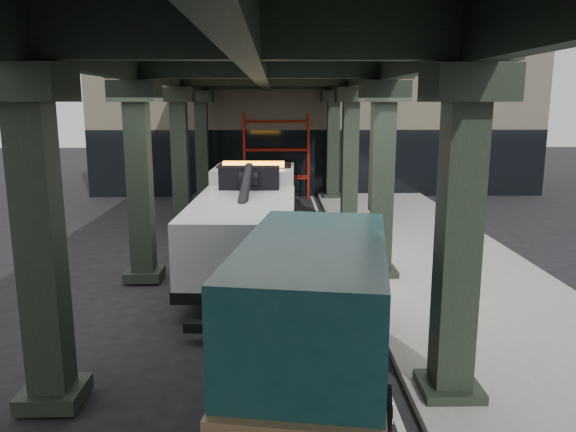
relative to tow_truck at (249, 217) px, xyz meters
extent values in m
plane|color=black|center=(0.78, -3.31, -1.40)|extent=(90.00, 90.00, 0.00)
cube|color=gray|center=(5.28, -1.31, -1.32)|extent=(5.00, 40.00, 0.15)
cube|color=silver|center=(2.48, -1.31, -1.39)|extent=(0.12, 38.00, 0.01)
cube|color=black|center=(3.38, -7.31, 1.10)|extent=(0.55, 0.55, 5.00)
cube|color=black|center=(3.38, -7.31, 3.35)|extent=(1.10, 1.10, 0.50)
cube|color=black|center=(3.38, -7.31, -1.22)|extent=(0.90, 0.90, 0.24)
cube|color=black|center=(3.38, -1.31, 1.10)|extent=(0.55, 0.55, 5.00)
cube|color=black|center=(3.38, -1.31, 3.35)|extent=(1.10, 1.10, 0.50)
cube|color=black|center=(3.38, -1.31, -1.22)|extent=(0.90, 0.90, 0.24)
cube|color=black|center=(3.38, 4.69, 1.10)|extent=(0.55, 0.55, 5.00)
cube|color=black|center=(3.38, 4.69, 3.35)|extent=(1.10, 1.10, 0.50)
cube|color=black|center=(3.38, 4.69, -1.22)|extent=(0.90, 0.90, 0.24)
cube|color=black|center=(3.38, 10.69, 1.10)|extent=(0.55, 0.55, 5.00)
cube|color=black|center=(3.38, 10.69, 3.35)|extent=(1.10, 1.10, 0.50)
cube|color=black|center=(3.38, 10.69, -1.22)|extent=(0.90, 0.90, 0.24)
cube|color=black|center=(-2.62, -7.31, 1.10)|extent=(0.55, 0.55, 5.00)
cube|color=black|center=(-2.62, -7.31, 3.35)|extent=(1.10, 1.10, 0.50)
cube|color=black|center=(-2.62, -7.31, -1.22)|extent=(0.90, 0.90, 0.24)
cube|color=black|center=(-2.62, -1.31, 1.10)|extent=(0.55, 0.55, 5.00)
cube|color=black|center=(-2.62, -1.31, 3.35)|extent=(1.10, 1.10, 0.50)
cube|color=black|center=(-2.62, -1.31, -1.22)|extent=(0.90, 0.90, 0.24)
cube|color=black|center=(-2.62, 4.69, 1.10)|extent=(0.55, 0.55, 5.00)
cube|color=black|center=(-2.62, 4.69, 3.35)|extent=(1.10, 1.10, 0.50)
cube|color=black|center=(-2.62, 4.69, -1.22)|extent=(0.90, 0.90, 0.24)
cube|color=black|center=(-2.62, 10.69, 1.10)|extent=(0.55, 0.55, 5.00)
cube|color=black|center=(-2.62, 10.69, 3.35)|extent=(1.10, 1.10, 0.50)
cube|color=black|center=(-2.62, 10.69, -1.22)|extent=(0.90, 0.90, 0.24)
cube|color=black|center=(3.38, -1.31, 4.15)|extent=(0.35, 32.00, 1.10)
cube|color=black|center=(-2.62, -1.31, 4.15)|extent=(0.35, 32.00, 1.10)
cube|color=black|center=(0.38, -1.31, 4.15)|extent=(0.35, 32.00, 1.10)
cube|color=black|center=(0.38, -1.31, 4.85)|extent=(7.40, 32.00, 0.30)
cube|color=#C6B793|center=(2.78, 16.69, 2.60)|extent=(22.00, 10.00, 8.00)
cylinder|color=#AD1D0D|center=(-0.72, 11.59, 0.60)|extent=(0.08, 0.08, 4.00)
cylinder|color=#AD1D0D|center=(-0.72, 10.79, 0.60)|extent=(0.08, 0.08, 4.00)
cylinder|color=#AD1D0D|center=(2.28, 11.59, 0.60)|extent=(0.08, 0.08, 4.00)
cylinder|color=#AD1D0D|center=(2.28, 10.79, 0.60)|extent=(0.08, 0.08, 4.00)
cylinder|color=#AD1D0D|center=(0.78, 11.59, -0.40)|extent=(3.00, 0.08, 0.08)
cylinder|color=#AD1D0D|center=(0.78, 11.59, 0.90)|extent=(3.00, 0.08, 0.08)
cylinder|color=#AD1D0D|center=(0.78, 11.59, 2.20)|extent=(3.00, 0.08, 0.08)
cube|color=black|center=(-0.02, -0.54, -0.67)|extent=(1.32, 7.80, 0.26)
cube|color=silver|center=(0.08, 2.10, 0.21)|extent=(2.52, 2.57, 1.86)
cube|color=silver|center=(0.12, 3.19, -0.31)|extent=(2.46, 0.81, 0.93)
cube|color=black|center=(0.09, 2.36, 0.72)|extent=(2.33, 1.43, 0.88)
cube|color=silver|center=(-0.06, -1.73, 0.00)|extent=(2.67, 5.27, 1.45)
cube|color=orange|center=(0.07, 1.89, 1.24)|extent=(1.87, 0.36, 0.17)
cube|color=black|center=(0.01, 0.34, 1.04)|extent=(1.68, 0.68, 0.62)
cylinder|color=black|center=(-0.06, -1.52, 0.78)|extent=(0.38, 3.63, 1.39)
cube|color=black|center=(-0.16, -4.37, -1.04)|extent=(0.36, 1.46, 0.19)
cube|color=black|center=(-0.19, -5.09, -1.09)|extent=(1.67, 0.32, 0.19)
cylinder|color=black|center=(-1.05, 2.45, -0.83)|extent=(0.40, 1.15, 1.14)
cylinder|color=silver|center=(-1.05, 2.45, -0.83)|extent=(0.43, 0.64, 0.63)
cylinder|color=black|center=(1.23, 2.37, -0.83)|extent=(0.40, 1.15, 1.14)
cylinder|color=silver|center=(1.23, 2.37, -0.83)|extent=(0.43, 0.64, 0.63)
cylinder|color=black|center=(-1.18, -0.96, -0.83)|extent=(0.40, 1.15, 1.14)
cylinder|color=silver|center=(-1.18, -0.96, -0.83)|extent=(0.43, 0.64, 0.63)
cylinder|color=black|center=(1.10, -1.05, -0.83)|extent=(0.40, 1.15, 1.14)
cylinder|color=silver|center=(1.10, -1.05, -0.83)|extent=(0.43, 0.64, 0.63)
cylinder|color=black|center=(-1.22, -2.31, -0.83)|extent=(0.40, 1.15, 1.14)
cylinder|color=silver|center=(-1.22, -2.31, -0.83)|extent=(0.43, 0.64, 0.63)
cylinder|color=black|center=(1.05, -2.39, -0.83)|extent=(0.40, 1.15, 1.14)
cylinder|color=silver|center=(1.05, -2.39, -0.83)|extent=(0.43, 0.64, 0.63)
cube|color=#103639|center=(1.80, -3.99, -0.42)|extent=(2.28, 1.47, 0.93)
cube|color=#103639|center=(1.32, -6.79, 0.00)|extent=(2.91, 4.95, 2.02)
cube|color=olive|center=(1.39, -6.38, -0.83)|extent=(3.14, 6.08, 0.36)
cube|color=black|center=(1.73, -4.40, 0.41)|extent=(2.06, 0.77, 0.86)
cube|color=black|center=(1.38, -6.49, 0.51)|extent=(2.79, 4.04, 0.57)
cube|color=silver|center=(1.89, -3.45, -0.83)|extent=(2.06, 0.46, 0.31)
cylinder|color=black|center=(0.77, -3.87, -0.96)|extent=(0.43, 0.90, 0.87)
cylinder|color=silver|center=(0.77, -3.87, -0.96)|extent=(0.41, 0.53, 0.48)
cylinder|color=black|center=(2.81, -4.21, -0.96)|extent=(0.43, 0.90, 0.87)
cylinder|color=silver|center=(2.81, -4.21, -0.96)|extent=(0.41, 0.53, 0.48)
cylinder|color=black|center=(0.05, -8.15, -0.96)|extent=(0.43, 0.90, 0.87)
cylinder|color=silver|center=(0.05, -8.15, -0.96)|extent=(0.41, 0.53, 0.48)
cylinder|color=black|center=(2.09, -8.49, -0.96)|extent=(0.43, 0.90, 0.87)
cylinder|color=silver|center=(2.09, -8.49, -0.96)|extent=(0.41, 0.53, 0.48)
camera|label=1|loc=(0.74, -15.14, 3.10)|focal=35.00mm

